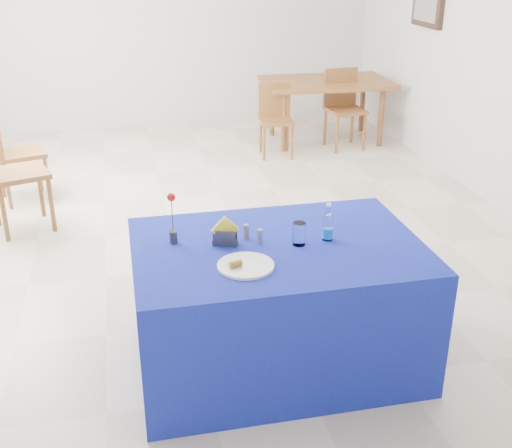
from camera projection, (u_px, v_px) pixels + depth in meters
The scene contains 18 objects.
floor at pixel (233, 224), 5.70m from camera, with size 7.00×7.00×0.00m, color beige.
room_shell at pixel (230, 18), 4.99m from camera, with size 7.00×7.00×7.00m.
picture_frame at pixel (429, 2), 6.92m from camera, with size 0.06×0.64×0.52m, color black.
picture_art at pixel (426, 2), 6.92m from camera, with size 0.02×0.52×0.40m, color #998C66.
plate at pixel (246, 266), 3.30m from camera, with size 0.30×0.30×0.01m, color white.
drinking_glass at pixel (299, 234), 3.52m from camera, with size 0.07×0.07×0.13m, color white.
salt_shaker at pixel (246, 232), 3.60m from camera, with size 0.03×0.03×0.09m, color slate.
pepper_shaker at pixel (260, 236), 3.54m from camera, with size 0.03×0.03×0.09m, color slate.
blue_table at pixel (277, 304), 3.70m from camera, with size 1.60×1.10×0.76m.
water_bottle at pixel (328, 228), 3.58m from camera, with size 0.06×0.06×0.21m.
napkin_holder at pixel (225, 236), 3.52m from camera, with size 0.15×0.10×0.17m.
rose_vase at pixel (172, 220), 3.51m from camera, with size 0.05×0.05×0.30m.
oak_table at pixel (326, 87), 7.81m from camera, with size 1.57×1.04×0.76m.
chair_bg_left at pixel (275, 114), 7.38m from camera, with size 0.41×0.41×0.83m.
chair_bg_right at pixel (343, 103), 7.66m from camera, with size 0.44×0.44×0.93m.
chair_win_a at pixel (6, 166), 5.33m from camera, with size 0.57×0.57×1.01m.
chair_win_b at pixel (10, 147), 5.98m from camera, with size 0.52×0.52×0.94m.
banana_pieces at pixel (236, 264), 3.26m from camera, with size 0.07×0.05×0.03m.
Camera 1 is at (-0.91, -5.14, 2.29)m, focal length 45.00 mm.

